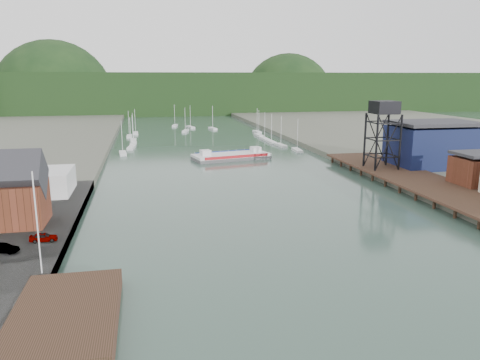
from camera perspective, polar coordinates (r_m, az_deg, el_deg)
name	(u,v)px	position (r m, az deg, el deg)	size (l,w,h in m)	color
ground	(344,298)	(54.14, 12.53, -13.92)	(600.00, 600.00, 0.00)	#2E483E
west_quay	(2,253)	(70.72, -27.00, -7.90)	(16.00, 80.00, 1.60)	slate
west_stage	(65,318)	(50.32, -20.53, -15.45)	(10.00, 18.00, 1.80)	black
east_pier	(418,180)	(108.28, 20.89, 0.02)	(14.00, 70.00, 2.45)	black
harbor_building	(3,197)	(79.03, -26.92, -1.83)	(12.20, 8.20, 8.90)	#4F2616
white_shed	(23,183)	(98.89, -24.97, -0.30)	(18.00, 12.00, 4.50)	silver
flagpole	(37,223)	(57.72, -23.50, -4.88)	(0.16, 0.16, 12.00)	silver
lift_tower	(384,112)	(116.47, 17.16, 7.97)	(6.50, 6.50, 16.00)	black
blue_shed	(433,145)	(126.84, 22.46, 4.00)	(20.50, 14.50, 11.30)	#0C1A35
marina_sailboats	(199,137)	(185.13, -5.08, 5.22)	(57.71, 92.65, 0.90)	silver
distant_hills	(166,95)	(346.01, -8.95, 10.19)	(500.00, 120.00, 80.00)	black
chain_ferry	(231,156)	(137.34, -1.09, 2.95)	(23.54, 13.40, 3.19)	#545356
car_west_a	(44,237)	(70.17, -22.83, -6.42)	(1.48, 3.68, 1.25)	#999999
car_west_b	(4,248)	(67.91, -26.84, -7.46)	(1.26, 3.62, 1.19)	#999999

